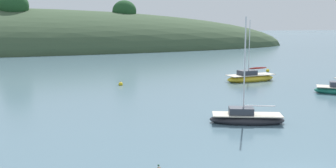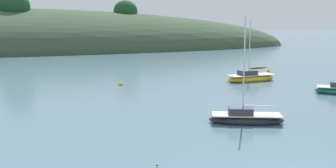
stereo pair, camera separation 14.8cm
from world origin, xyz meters
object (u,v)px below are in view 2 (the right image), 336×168
Objects in this scene: sailboat_orange_cutter at (251,78)px; mooring_buoy_inner at (268,71)px; sailboat_yellow_far at (246,118)px; mooring_buoy_channel at (121,84)px.

mooring_buoy_inner is at bearing 47.08° from sailboat_orange_cutter.
sailboat_yellow_far reaches higher than sailboat_orange_cutter.
sailboat_orange_cutter is at bearing -132.92° from mooring_buoy_inner.
mooring_buoy_channel is at bearing 105.35° from sailboat_yellow_far.
sailboat_orange_cutter reaches higher than mooring_buoy_inner.
sailboat_yellow_far is 1.03× the size of sailboat_orange_cutter.
sailboat_yellow_far is 18.67m from sailboat_orange_cutter.
sailboat_yellow_far is 12.95× the size of mooring_buoy_channel.
mooring_buoy_channel is (-20.12, -5.23, 0.00)m from mooring_buoy_inner.
sailboat_yellow_far reaches higher than mooring_buoy_inner.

